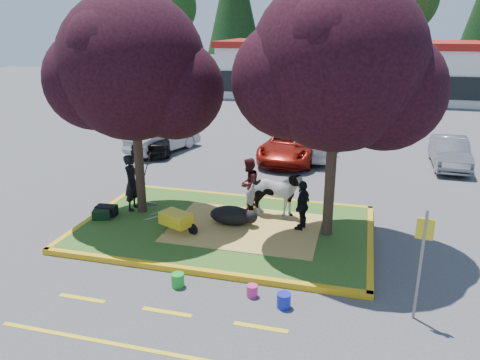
% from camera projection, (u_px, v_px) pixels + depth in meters
% --- Properties ---
extents(ground, '(90.00, 90.00, 0.00)m').
position_uv_depth(ground, '(225.00, 230.00, 13.58)').
color(ground, '#424244').
rests_on(ground, ground).
extents(median_island, '(8.00, 5.00, 0.15)m').
position_uv_depth(median_island, '(225.00, 228.00, 13.55)').
color(median_island, '#2C571B').
rests_on(median_island, ground).
extents(curb_near, '(8.30, 0.16, 0.15)m').
position_uv_depth(curb_near, '(194.00, 271.00, 11.19)').
color(curb_near, gold).
rests_on(curb_near, ground).
extents(curb_far, '(8.30, 0.16, 0.15)m').
position_uv_depth(curb_far, '(247.00, 198.00, 15.92)').
color(curb_far, gold).
rests_on(curb_far, ground).
extents(curb_left, '(0.16, 5.30, 0.15)m').
position_uv_depth(curb_left, '(99.00, 214.00, 14.55)').
color(curb_left, gold).
rests_on(curb_left, ground).
extents(curb_right, '(0.16, 5.30, 0.15)m').
position_uv_depth(curb_right, '(370.00, 244.00, 12.56)').
color(curb_right, gold).
rests_on(curb_right, ground).
extents(straw_bedding, '(4.20, 3.00, 0.01)m').
position_uv_depth(straw_bedding, '(245.00, 228.00, 13.38)').
color(straw_bedding, tan).
rests_on(straw_bedding, median_island).
extents(tree_purple_left, '(5.06, 4.20, 6.51)m').
position_uv_depth(tree_purple_left, '(133.00, 74.00, 13.22)').
color(tree_purple_left, black).
rests_on(tree_purple_left, median_island).
extents(tree_purple_right, '(5.30, 4.40, 6.82)m').
position_uv_depth(tree_purple_right, '(338.00, 72.00, 11.58)').
color(tree_purple_right, black).
rests_on(tree_purple_right, median_island).
extents(fire_lane_stripe_a, '(1.10, 0.12, 0.01)m').
position_uv_depth(fire_lane_stripe_a, '(82.00, 298.00, 10.21)').
color(fire_lane_stripe_a, yellow).
rests_on(fire_lane_stripe_a, ground).
extents(fire_lane_stripe_b, '(1.10, 0.12, 0.01)m').
position_uv_depth(fire_lane_stripe_b, '(167.00, 312.00, 9.73)').
color(fire_lane_stripe_b, yellow).
rests_on(fire_lane_stripe_b, ground).
extents(fire_lane_stripe_c, '(1.10, 0.12, 0.01)m').
position_uv_depth(fire_lane_stripe_c, '(261.00, 327.00, 9.24)').
color(fire_lane_stripe_c, yellow).
rests_on(fire_lane_stripe_c, ground).
extents(fire_lane_long, '(6.00, 0.10, 0.01)m').
position_uv_depth(fire_lane_long, '(141.00, 349.00, 8.63)').
color(fire_lane_long, yellow).
rests_on(fire_lane_long, ground).
extents(retail_building, '(20.40, 8.40, 4.40)m').
position_uv_depth(retail_building, '(347.00, 68.00, 38.01)').
color(retail_building, silver).
rests_on(retail_building, ground).
extents(treeline, '(46.58, 7.80, 14.63)m').
position_uv_depth(treeline, '(348.00, 2.00, 45.27)').
color(treeline, black).
rests_on(treeline, ground).
extents(cow, '(1.78, 0.89, 1.47)m').
position_uv_depth(cow, '(274.00, 194.00, 13.88)').
color(cow, silver).
rests_on(cow, median_island).
extents(calf, '(1.34, 0.88, 0.54)m').
position_uv_depth(calf, '(231.00, 215.00, 13.56)').
color(calf, black).
rests_on(calf, median_island).
extents(handler, '(0.46, 0.66, 1.76)m').
position_uv_depth(handler, '(132.00, 182.00, 14.47)').
color(handler, black).
rests_on(handler, median_island).
extents(visitor_a, '(0.79, 0.92, 1.65)m').
position_uv_depth(visitor_a, '(249.00, 184.00, 14.50)').
color(visitor_a, '#411214').
rests_on(visitor_a, median_island).
extents(visitor_b, '(0.56, 0.91, 1.44)m').
position_uv_depth(visitor_b, '(303.00, 205.00, 13.08)').
color(visitor_b, black).
rests_on(visitor_b, median_island).
extents(wheelbarrow, '(1.57, 0.83, 0.60)m').
position_uv_depth(wheelbarrow, '(176.00, 219.00, 12.94)').
color(wheelbarrow, black).
rests_on(wheelbarrow, median_island).
extents(gear_bag_dark, '(0.64, 0.39, 0.31)m').
position_uv_depth(gear_bag_dark, '(107.00, 210.00, 14.22)').
color(gear_bag_dark, black).
rests_on(gear_bag_dark, median_island).
extents(gear_bag_green, '(0.59, 0.47, 0.27)m').
position_uv_depth(gear_bag_green, '(102.00, 215.00, 13.96)').
color(gear_bag_green, black).
rests_on(gear_bag_green, median_island).
extents(sign_post, '(0.33, 0.07, 2.36)m').
position_uv_depth(sign_post, '(422.00, 254.00, 9.09)').
color(sign_post, slate).
rests_on(sign_post, ground).
extents(bucket_green, '(0.36, 0.36, 0.32)m').
position_uv_depth(bucket_green, '(178.00, 280.00, 10.64)').
color(bucket_green, green).
rests_on(bucket_green, ground).
extents(bucket_pink, '(0.28, 0.28, 0.27)m').
position_uv_depth(bucket_pink, '(252.00, 291.00, 10.26)').
color(bucket_pink, '#CD2D7D').
rests_on(bucket_pink, ground).
extents(bucket_blue, '(0.35, 0.35, 0.32)m').
position_uv_depth(bucket_blue, '(284.00, 300.00, 9.85)').
color(bucket_blue, '#1623B6').
rests_on(bucket_blue, ground).
extents(car_black, '(2.66, 4.50, 1.44)m').
position_uv_depth(car_black, '(156.00, 135.00, 21.94)').
color(car_black, black).
rests_on(car_black, ground).
extents(car_silver, '(2.54, 4.13, 1.28)m').
position_uv_depth(car_silver, '(163.00, 138.00, 21.73)').
color(car_silver, gray).
rests_on(car_silver, ground).
extents(car_red, '(2.57, 5.02, 1.36)m').
position_uv_depth(car_red, '(292.00, 144.00, 20.46)').
color(car_red, maroon).
rests_on(car_red, ground).
extents(car_white, '(1.70, 4.09, 1.18)m').
position_uv_depth(car_white, '(316.00, 144.00, 20.86)').
color(car_white, white).
rests_on(car_white, ground).
extents(car_grey, '(1.35, 3.77, 1.24)m').
position_uv_depth(car_grey, '(450.00, 152.00, 19.43)').
color(car_grey, slate).
rests_on(car_grey, ground).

